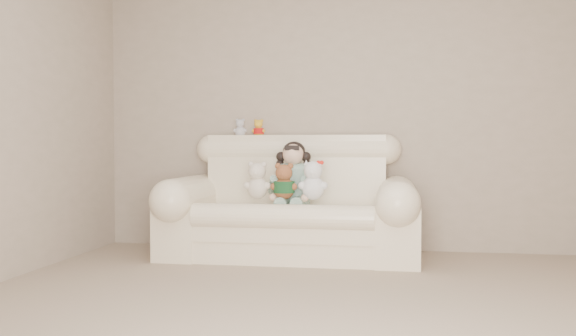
{
  "coord_description": "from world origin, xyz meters",
  "views": [
    {
      "loc": [
        0.37,
        -3.04,
        0.92
      ],
      "look_at": [
        -0.46,
        1.9,
        0.75
      ],
      "focal_mm": 38.43,
      "sensor_mm": 36.0,
      "label": 1
    }
  ],
  "objects_px": {
    "seated_child": "(293,173)",
    "cream_teddy": "(257,177)",
    "brown_teddy": "(284,178)",
    "white_cat": "(313,176)",
    "sofa": "(290,196)"
  },
  "relations": [
    {
      "from": "sofa",
      "to": "white_cat",
      "type": "distance_m",
      "value": 0.31
    },
    {
      "from": "brown_teddy",
      "to": "seated_child",
      "type": "bearing_deg",
      "value": 72.1
    },
    {
      "from": "seated_child",
      "to": "cream_teddy",
      "type": "relative_size",
      "value": 1.56
    },
    {
      "from": "cream_teddy",
      "to": "brown_teddy",
      "type": "bearing_deg",
      "value": 20.6
    },
    {
      "from": "seated_child",
      "to": "cream_teddy",
      "type": "bearing_deg",
      "value": -136.85
    },
    {
      "from": "seated_child",
      "to": "cream_teddy",
      "type": "height_order",
      "value": "seated_child"
    },
    {
      "from": "brown_teddy",
      "to": "white_cat",
      "type": "relative_size",
      "value": 0.91
    },
    {
      "from": "white_cat",
      "to": "brown_teddy",
      "type": "bearing_deg",
      "value": 176.18
    },
    {
      "from": "seated_child",
      "to": "white_cat",
      "type": "bearing_deg",
      "value": -43.06
    },
    {
      "from": "seated_child",
      "to": "brown_teddy",
      "type": "distance_m",
      "value": 0.23
    },
    {
      "from": "sofa",
      "to": "white_cat",
      "type": "relative_size",
      "value": 5.59
    },
    {
      "from": "brown_teddy",
      "to": "white_cat",
      "type": "xyz_separation_m",
      "value": [
        0.24,
        0.01,
        0.02
      ]
    },
    {
      "from": "sofa",
      "to": "white_cat",
      "type": "height_order",
      "value": "sofa"
    },
    {
      "from": "white_cat",
      "to": "cream_teddy",
      "type": "distance_m",
      "value": 0.46
    },
    {
      "from": "brown_teddy",
      "to": "cream_teddy",
      "type": "relative_size",
      "value": 0.96
    }
  ]
}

